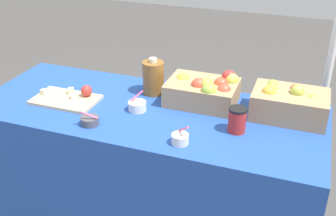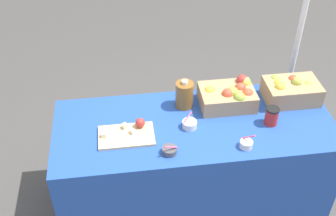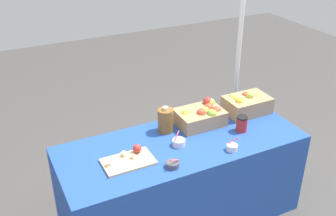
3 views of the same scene
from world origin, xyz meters
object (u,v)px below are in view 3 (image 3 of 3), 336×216
Objects in this scene: apple_crate_left at (246,104)px; sample_bowl_near at (179,142)px; sample_bowl_far at (173,164)px; coffee_cup at (242,124)px; cutting_board_front at (129,159)px; tent_pole at (238,63)px; apple_crate_middle at (201,115)px; cider_jug at (166,120)px; sample_bowl_mid at (232,147)px.

apple_crate_left is 0.80m from sample_bowl_near.
coffee_cup reaches higher than sample_bowl_far.
tent_pole is (1.36, 0.65, 0.26)m from cutting_board_front.
apple_crate_middle reaches higher than coffee_cup.
sample_bowl_near is 0.24m from cider_jug.
coffee_cup is at bearing -46.21° from apple_crate_middle.
sample_bowl_far is at bearing 178.48° from sample_bowl_mid.
sample_bowl_far is at bearing -110.25° from cider_jug.
sample_bowl_near is at bearing -146.71° from apple_crate_middle.
sample_bowl_far is at bearing -155.43° from apple_crate_left.
sample_bowl_near is (-0.32, -0.21, -0.05)m from apple_crate_middle.
apple_crate_middle is at bearing 33.29° from sample_bowl_near.
cider_jug is at bearing 32.05° from cutting_board_front.
sample_bowl_near is at bearing 176.41° from coffee_cup.
sample_bowl_mid is 0.57m from cider_jug.
tent_pole reaches higher than coffee_cup.
sample_bowl_near is (0.41, 0.03, 0.01)m from cutting_board_front.
apple_crate_left is 1.20m from cutting_board_front.
sample_bowl_near is at bearing -90.48° from cider_jug.
coffee_cup is (-0.22, -0.24, -0.01)m from apple_crate_left.
sample_bowl_mid reaches higher than sample_bowl_far.
apple_crate_middle is 0.32m from cider_jug.
sample_bowl_mid is at bearing -126.25° from tent_pole.
apple_crate_left reaches higher than apple_crate_middle.
sample_bowl_far is at bearing -38.38° from cutting_board_front.
sample_bowl_near is (-0.77, -0.21, -0.05)m from apple_crate_left.
coffee_cup is at bearing -121.45° from tent_pole.
cider_jug is (-0.32, 0.47, 0.07)m from sample_bowl_mid.
apple_crate_middle reaches higher than sample_bowl_far.
cutting_board_front is 1.67× the size of cider_jug.
sample_bowl_near is 0.28m from sample_bowl_far.
sample_bowl_near is at bearing 3.68° from cutting_board_front.
apple_crate_left is at bearing 11.15° from cutting_board_front.
apple_crate_middle is 2.98× the size of coffee_cup.
apple_crate_left is 3.52× the size of sample_bowl_mid.
cider_jug reaches higher than sample_bowl_mid.
cider_jug reaches higher than cutting_board_front.
sample_bowl_near is 1.16m from tent_pole.
cider_jug is at bearing 124.51° from sample_bowl_mid.
apple_crate_left is at bearing 44.54° from sample_bowl_mid.
apple_crate_left is 3.56× the size of sample_bowl_near.
sample_bowl_far is (-0.93, -0.43, -0.06)m from apple_crate_left.
cutting_board_front is 0.76m from sample_bowl_mid.
sample_bowl_mid is 1.10× the size of sample_bowl_far.
cutting_board_front is 2.83× the size of coffee_cup.
apple_crate_left is 1.75× the size of cider_jug.
sample_bowl_far is 1.42m from tent_pole.
sample_bowl_mid is 1.09m from tent_pole.
cider_jug reaches higher than apple_crate_middle.
sample_bowl_far is at bearing -126.77° from sample_bowl_near.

